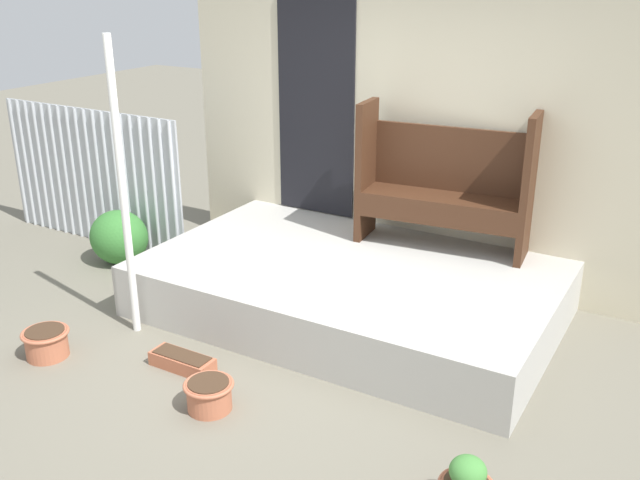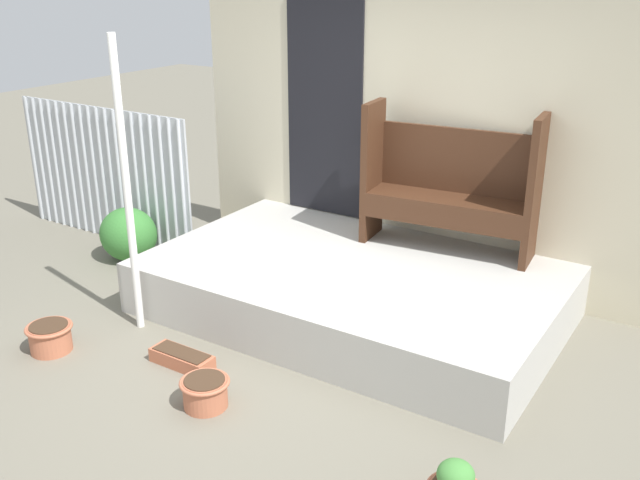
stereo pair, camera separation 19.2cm
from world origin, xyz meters
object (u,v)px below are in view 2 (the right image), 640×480
(support_post, at_px, (127,190))
(flower_pot_left, at_px, (50,336))
(bench, at_px, (450,181))
(shrub_by_fence, at_px, (128,234))
(flower_pot_middle, at_px, (205,391))
(planter_box_rect, at_px, (182,359))

(support_post, xyz_separation_m, flower_pot_left, (-0.28, -0.63, -1.01))
(bench, xyz_separation_m, shrub_by_fence, (-2.88, -0.93, -0.76))
(support_post, distance_m, bench, 2.59)
(bench, relative_size, flower_pot_middle, 4.43)
(bench, distance_m, flower_pot_left, 3.36)
(support_post, xyz_separation_m, shrub_by_fence, (-1.09, 0.94, -0.87))
(flower_pot_left, bearing_deg, planter_box_rect, 20.59)
(flower_pot_left, bearing_deg, support_post, 66.13)
(support_post, xyz_separation_m, planter_box_rect, (0.69, -0.27, -1.08))
(flower_pot_middle, bearing_deg, shrub_by_fence, 146.47)
(support_post, relative_size, flower_pot_left, 6.57)
(bench, height_order, flower_pot_middle, bench)
(support_post, relative_size, planter_box_rect, 4.65)
(shrub_by_fence, bearing_deg, flower_pot_left, -62.57)
(shrub_by_fence, bearing_deg, flower_pot_middle, -33.53)
(planter_box_rect, distance_m, shrub_by_fence, 2.16)
(bench, xyz_separation_m, planter_box_rect, (-1.10, -2.13, -0.96))
(flower_pot_left, xyz_separation_m, shrub_by_fence, (-0.81, 1.57, 0.14))
(support_post, bearing_deg, planter_box_rect, -21.11)
(flower_pot_left, bearing_deg, flower_pot_middle, 2.75)
(flower_pot_left, relative_size, shrub_by_fence, 0.60)
(support_post, height_order, flower_pot_middle, support_post)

